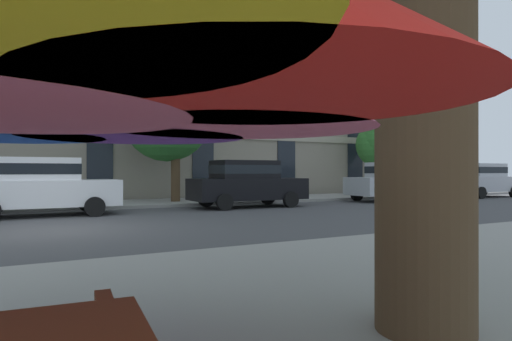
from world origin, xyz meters
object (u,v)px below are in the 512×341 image
(street_tree_right, at_px, (382,140))
(sedan_black, at_px, (247,182))
(sedan_silver, at_px, (393,180))
(street_tree_middle, at_px, (172,114))
(sedan_white, at_px, (42,185))
(sedan_silver_midblock, at_px, (481,179))

(street_tree_right, bearing_deg, sedan_black, -162.18)
(sedan_black, relative_size, sedan_silver, 1.00)
(sedan_black, distance_m, street_tree_middle, 4.55)
(sedan_white, distance_m, sedan_black, 7.01)
(sedan_silver, relative_size, sedan_silver_midblock, 1.00)
(sedan_black, xyz_separation_m, street_tree_right, (10.03, 3.22, 2.15))
(sedan_black, xyz_separation_m, sedan_silver, (7.61, 0.00, 0.00))
(sedan_silver_midblock, height_order, street_tree_right, street_tree_right)
(sedan_white, xyz_separation_m, sedan_silver, (14.62, 0.00, 0.00))
(sedan_white, relative_size, sedan_silver, 1.00)
(street_tree_middle, bearing_deg, sedan_silver_midblock, -10.48)
(sedan_white, relative_size, street_tree_right, 0.95)
(sedan_black, bearing_deg, street_tree_right, 17.82)
(sedan_black, distance_m, street_tree_right, 10.75)
(street_tree_middle, distance_m, street_tree_right, 12.06)
(street_tree_right, bearing_deg, sedan_silver_midblock, -39.32)
(sedan_white, height_order, street_tree_middle, street_tree_middle)
(street_tree_middle, bearing_deg, sedan_black, -55.84)
(sedan_silver, xyz_separation_m, street_tree_right, (2.42, 3.22, 2.15))
(sedan_white, height_order, street_tree_right, street_tree_right)
(sedan_black, bearing_deg, sedan_silver, 0.00)
(sedan_silver, distance_m, street_tree_right, 4.57)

